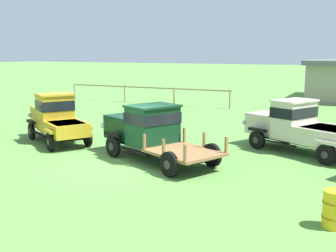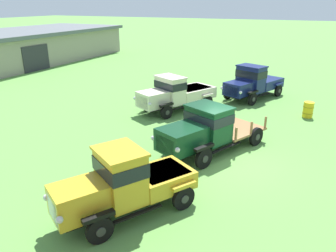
# 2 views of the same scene
# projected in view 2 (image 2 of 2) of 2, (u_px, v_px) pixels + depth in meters

# --- Properties ---
(ground_plane) EXTENTS (240.00, 240.00, 0.00)m
(ground_plane) POSITION_uv_depth(u_px,v_px,m) (229.00, 161.00, 13.73)
(ground_plane) COLOR #5B9342
(farm_shed) EXTENTS (23.39, 10.44, 3.40)m
(farm_shed) POSITION_uv_depth(u_px,v_px,m) (26.00, 46.00, 36.03)
(farm_shed) COLOR gray
(farm_shed) RESTS_ON ground
(vintage_truck_second_in_line) EXTENTS (4.62, 3.65, 2.23)m
(vintage_truck_second_in_line) POSITION_uv_depth(u_px,v_px,m) (123.00, 183.00, 9.96)
(vintage_truck_second_in_line) COLOR black
(vintage_truck_second_in_line) RESTS_ON ground
(vintage_truck_midrow_center) EXTENTS (5.84, 4.01, 2.12)m
(vintage_truck_midrow_center) POSITION_uv_depth(u_px,v_px,m) (203.00, 129.00, 14.08)
(vintage_truck_midrow_center) COLOR black
(vintage_truck_midrow_center) RESTS_ON ground
(vintage_truck_far_side) EXTENTS (5.45, 3.89, 2.15)m
(vintage_truck_far_side) POSITION_uv_depth(u_px,v_px,m) (175.00, 93.00, 19.95)
(vintage_truck_far_side) COLOR black
(vintage_truck_far_side) RESTS_ON ground
(vintage_truck_back_of_row) EXTENTS (5.36, 3.59, 2.31)m
(vintage_truck_back_of_row) POSITION_uv_depth(u_px,v_px,m) (253.00, 82.00, 22.35)
(vintage_truck_back_of_row) COLOR black
(vintage_truck_back_of_row) RESTS_ON ground
(oil_drum_beside_row) EXTENTS (0.59, 0.59, 0.91)m
(oil_drum_beside_row) POSITION_uv_depth(u_px,v_px,m) (308.00, 110.00, 18.84)
(oil_drum_beside_row) COLOR gold
(oil_drum_beside_row) RESTS_ON ground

